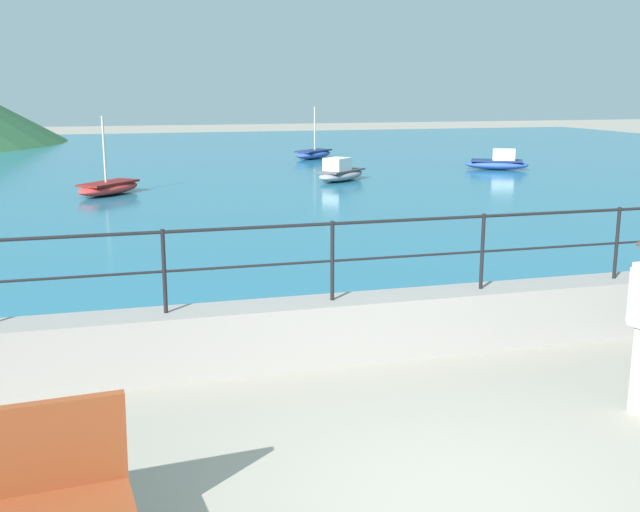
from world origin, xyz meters
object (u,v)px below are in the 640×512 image
at_px(boat_0, 340,173).
at_px(boat_2, 498,162).
at_px(boat_3, 313,154).
at_px(boat_4, 109,187).

relative_size(boat_0, boat_2, 0.95).
xyz_separation_m(boat_2, boat_3, (-5.40, 6.21, -0.06)).
height_order(boat_2, boat_4, boat_4).
xyz_separation_m(boat_3, boat_4, (-8.57, -9.32, 0.00)).
bearing_deg(boat_4, boat_3, 47.42).
relative_size(boat_0, boat_3, 1.00).
bearing_deg(boat_2, boat_3, 130.99).
height_order(boat_3, boat_4, boat_4).
xyz_separation_m(boat_2, boat_4, (-13.96, -3.11, -0.06)).
bearing_deg(boat_4, boat_0, 10.60).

